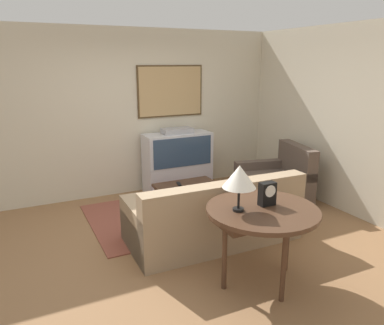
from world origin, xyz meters
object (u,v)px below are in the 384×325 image
object	(u,v)px
couch	(214,218)
mantel_clock	(267,194)
armchair	(275,184)
coffee_table	(186,188)
tv	(178,161)
table_lamp	(239,177)
console_table	(263,215)

from	to	relation	value
couch	mantel_clock	size ratio (longest dim) A/B	8.98
armchair	mantel_clock	distance (m)	2.37
armchair	coffee_table	bearing A→B (deg)	-85.63
couch	armchair	distance (m)	1.74
coffee_table	mantel_clock	bearing A→B (deg)	-90.86
tv	table_lamp	xyz separation A→B (m)	(-0.64, -2.88, 0.62)
couch	table_lamp	size ratio (longest dim) A/B	4.69
couch	console_table	xyz separation A→B (m)	(-0.03, -1.00, 0.43)
table_lamp	armchair	bearing A→B (deg)	43.23
tv	table_lamp	bearing A→B (deg)	-102.51
tv	table_lamp	world-z (taller)	table_lamp
armchair	table_lamp	distance (m)	2.65
tv	armchair	size ratio (longest dim) A/B	0.99
armchair	coffee_table	xyz separation A→B (m)	(-1.47, 0.21, 0.09)
coffee_table	couch	bearing A→B (deg)	-95.10
armchair	console_table	distance (m)	2.42
mantel_clock	table_lamp	bearing A→B (deg)	179.80
tv	couch	size ratio (longest dim) A/B	0.55
armchair	tv	bearing A→B (deg)	-121.61
couch	armchair	bearing A→B (deg)	-152.54
console_table	table_lamp	world-z (taller)	table_lamp
couch	table_lamp	world-z (taller)	table_lamp
armchair	mantel_clock	xyz separation A→B (m)	(-1.50, -1.72, 0.63)
coffee_table	armchair	bearing A→B (deg)	-8.22
couch	mantel_clock	distance (m)	1.13
couch	coffee_table	world-z (taller)	couch
armchair	console_table	world-z (taller)	armchair
couch	table_lamp	bearing A→B (deg)	74.83
armchair	couch	bearing A→B (deg)	-50.88
coffee_table	tv	bearing A→B (deg)	73.60
tv	coffee_table	size ratio (longest dim) A/B	1.26
console_table	mantel_clock	distance (m)	0.21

